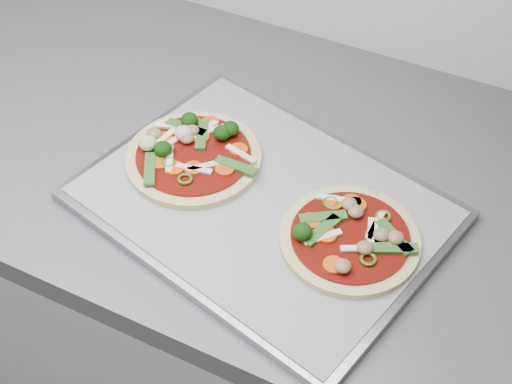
% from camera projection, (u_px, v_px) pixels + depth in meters
% --- Properties ---
extents(countertop, '(3.60, 0.60, 0.04)m').
position_uv_depth(countertop, '(468.00, 240.00, 0.90)').
color(countertop, '#57575E').
rests_on(countertop, base_cabinet).
extents(baking_tray, '(0.50, 0.42, 0.01)m').
position_uv_depth(baking_tray, '(263.00, 205.00, 0.91)').
color(baking_tray, gray).
rests_on(baking_tray, countertop).
extents(parchment, '(0.48, 0.40, 0.00)m').
position_uv_depth(parchment, '(263.00, 201.00, 0.90)').
color(parchment, gray).
rests_on(parchment, baking_tray).
extents(pizza_left, '(0.24, 0.24, 0.03)m').
position_uv_depth(pizza_left, '(192.00, 153.00, 0.95)').
color(pizza_left, '#D6BA81').
rests_on(pizza_left, parchment).
extents(pizza_right, '(0.22, 0.22, 0.03)m').
position_uv_depth(pizza_right, '(350.00, 237.00, 0.85)').
color(pizza_right, '#D6BA81').
rests_on(pizza_right, parchment).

